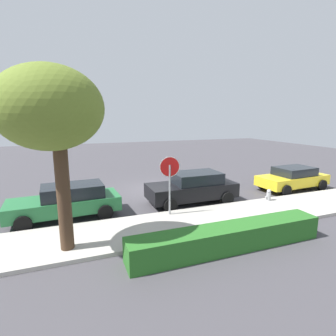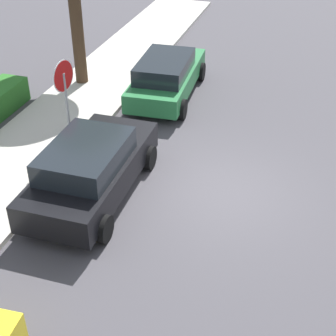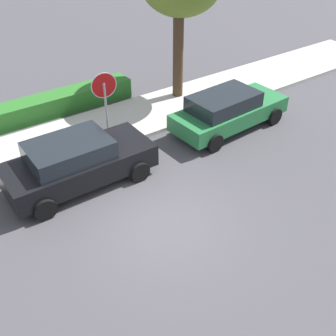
# 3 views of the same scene
# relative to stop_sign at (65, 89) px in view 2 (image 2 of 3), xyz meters

# --- Properties ---
(ground_plane) EXTENTS (60.00, 60.00, 0.00)m
(ground_plane) POSITION_rel_stop_sign_xyz_m (-0.74, -4.39, -1.85)
(ground_plane) COLOR #423F44
(sidewalk_curb) EXTENTS (32.00, 2.82, 0.14)m
(sidewalk_curb) POSITION_rel_stop_sign_xyz_m (-0.74, 1.03, -1.78)
(sidewalk_curb) COLOR #B2ADA3
(sidewalk_curb) RESTS_ON ground_plane
(stop_sign) EXTENTS (0.86, 0.14, 2.65)m
(stop_sign) POSITION_rel_stop_sign_xyz_m (0.00, 0.00, 0.00)
(stop_sign) COLOR gray
(stop_sign) RESTS_ON ground_plane
(parked_car_black) EXTENTS (4.45, 2.06, 1.54)m
(parked_car_black) POSITION_rel_stop_sign_xyz_m (-1.81, -1.47, -1.05)
(parked_car_black) COLOR black
(parked_car_black) RESTS_ON ground_plane
(parked_car_green) EXTENTS (4.59, 2.13, 1.44)m
(parked_car_green) POSITION_rel_stop_sign_xyz_m (4.10, -1.50, -1.10)
(parked_car_green) COLOR #236B38
(parked_car_green) RESTS_ON ground_plane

